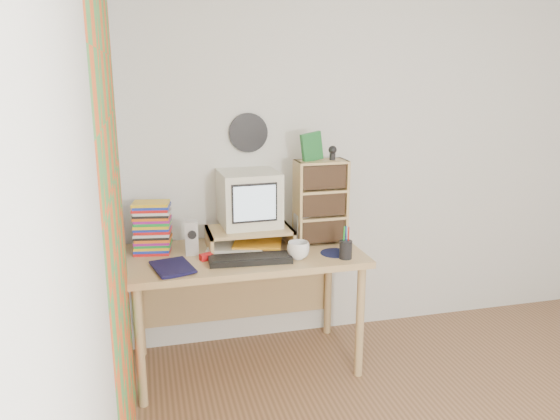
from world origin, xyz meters
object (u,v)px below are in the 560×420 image
crt_monitor (250,200)px  keyboard (250,259)px  dvd_stack (152,229)px  desk (243,270)px  mug (298,250)px  diary (155,268)px  cd_rack (320,202)px

crt_monitor → keyboard: bearing=-104.3°
dvd_stack → desk: bearing=1.3°
mug → diary: (-0.82, -0.02, -0.03)m
mug → keyboard: bearing=176.7°
mug → cd_rack: bearing=50.4°
keyboard → cd_rack: bearing=30.4°
desk → diary: (-0.54, -0.27, 0.16)m
crt_monitor → keyboard: crt_monitor is taller
dvd_stack → cd_rack: 1.04m
desk → cd_rack: 0.64m
desk → cd_rack: bearing=2.1°
keyboard → mug: mug is taller
desk → keyboard: size_ratio=2.96×
diary → keyboard: bearing=-8.6°
mug → desk: bearing=138.8°
mug → crt_monitor: bearing=122.7°
dvd_stack → cd_rack: size_ratio=0.56×
crt_monitor → cd_rack: 0.44m
crt_monitor → mug: size_ratio=2.74×
desk → keyboard: bearing=-89.8°
dvd_stack → mug: dvd_stack is taller
dvd_stack → diary: size_ratio=1.22×
keyboard → cd_rack: (0.50, 0.25, 0.25)m
desk → mug: size_ratio=10.79×
desk → diary: size_ratio=5.75×
crt_monitor → mug: (0.21, -0.33, -0.24)m
dvd_stack → mug: (0.81, -0.32, -0.10)m
dvd_stack → mug: bearing=-12.3°
desk → keyboard: 0.28m
diary → mug: bearing=-11.1°
cd_rack → mug: bearing=-130.4°
desk → dvd_stack: bearing=172.1°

